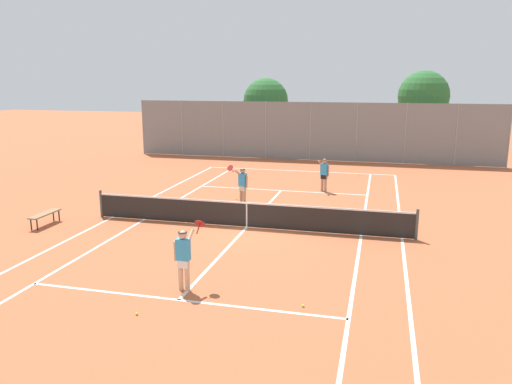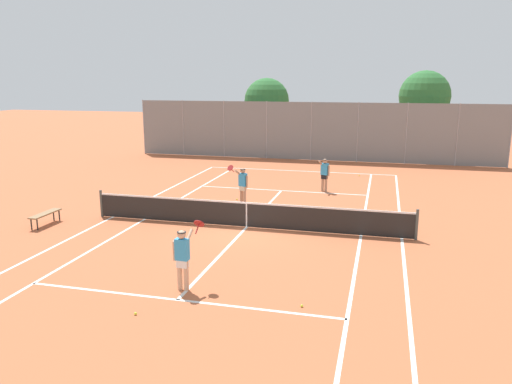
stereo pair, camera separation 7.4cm
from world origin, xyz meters
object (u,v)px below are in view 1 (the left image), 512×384
at_px(player_far_right, 324,173).
at_px(loose_tennis_ball_4, 358,176).
at_px(loose_tennis_ball_2, 303,306).
at_px(loose_tennis_ball_5, 237,199).
at_px(player_far_left, 242,184).
at_px(courtside_bench, 45,215).
at_px(tree_behind_left, 267,102).
at_px(tree_behind_right, 422,97).
at_px(tennis_net, 247,214).
at_px(loose_tennis_ball_3, 230,205).
at_px(player_near_side, 184,256).
at_px(loose_tennis_ball_1, 137,314).

height_order(player_far_right, loose_tennis_ball_4, player_far_right).
xyz_separation_m(player_far_right, loose_tennis_ball_2, (0.99, -12.76, -0.88)).
relative_size(player_far_right, loose_tennis_ball_5, 24.24).
relative_size(player_far_left, player_far_right, 1.11).
xyz_separation_m(courtside_bench, tree_behind_left, (3.78, 20.46, 3.30)).
relative_size(player_far_left, tree_behind_left, 0.33).
distance_m(player_far_right, tree_behind_right, 13.68).
distance_m(tennis_net, loose_tennis_ball_3, 3.28).
height_order(player_near_side, tree_behind_right, tree_behind_right).
distance_m(loose_tennis_ball_2, tree_behind_right, 25.70).
bearing_deg(player_far_right, tennis_net, -106.88).
bearing_deg(loose_tennis_ball_5, loose_tennis_ball_1, -85.32).
bearing_deg(player_far_left, loose_tennis_ball_1, -87.58).
distance_m(loose_tennis_ball_3, tree_behind_right, 18.78).
height_order(tennis_net, loose_tennis_ball_5, tennis_net).
distance_m(player_far_left, courtside_bench, 7.93).
height_order(player_far_right, courtside_bench, player_far_right).
height_order(loose_tennis_ball_1, loose_tennis_ball_4, same).
height_order(loose_tennis_ball_3, courtside_bench, courtside_bench).
bearing_deg(loose_tennis_ball_3, player_far_left, 41.27).
relative_size(tennis_net, player_far_right, 7.50).
bearing_deg(loose_tennis_ball_4, loose_tennis_ball_1, -102.51).
height_order(loose_tennis_ball_4, courtside_bench, courtside_bench).
bearing_deg(loose_tennis_ball_2, tree_behind_left, 104.82).
relative_size(loose_tennis_ball_1, loose_tennis_ball_3, 1.00).
xyz_separation_m(loose_tennis_ball_1, loose_tennis_ball_5, (-0.93, 11.38, 0.00)).
distance_m(player_near_side, loose_tennis_ball_3, 8.81).
xyz_separation_m(loose_tennis_ball_3, courtside_bench, (-5.82, -4.45, 0.38)).
relative_size(loose_tennis_ball_4, courtside_bench, 0.04).
bearing_deg(loose_tennis_ball_3, player_near_side, -80.64).
bearing_deg(loose_tennis_ball_4, loose_tennis_ball_5, -125.20).
xyz_separation_m(loose_tennis_ball_5, tree_behind_right, (8.72, 15.01, 4.10)).
bearing_deg(tennis_net, loose_tennis_ball_4, 72.63).
bearing_deg(tree_behind_right, tree_behind_left, -179.37).
distance_m(player_far_right, loose_tennis_ball_3, 5.32).
relative_size(player_near_side, player_far_right, 1.11).
bearing_deg(tennis_net, tree_behind_right, 69.34).
distance_m(loose_tennis_ball_2, loose_tennis_ball_5, 11.02).
distance_m(player_far_right, loose_tennis_ball_2, 12.83).
bearing_deg(loose_tennis_ball_5, tree_behind_right, 59.85).
bearing_deg(player_far_right, courtside_bench, -138.47).
bearing_deg(tree_behind_left, player_far_right, -65.27).
xyz_separation_m(tennis_net, loose_tennis_ball_2, (3.03, -6.03, -0.48)).
xyz_separation_m(loose_tennis_ball_3, tree_behind_right, (8.68, 16.13, 4.10)).
relative_size(player_far_right, loose_tennis_ball_3, 24.24).
relative_size(player_near_side, loose_tennis_ball_4, 26.88).
relative_size(player_near_side, tree_behind_right, 0.30).
bearing_deg(loose_tennis_ball_4, loose_tennis_ball_3, -121.17).
bearing_deg(player_near_side, loose_tennis_ball_3, 99.36).
distance_m(tennis_net, loose_tennis_ball_4, 11.68).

